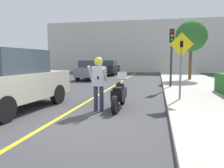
# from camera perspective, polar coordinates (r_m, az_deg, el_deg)

# --- Properties ---
(ground_plane) EXTENTS (80.00, 80.00, 0.00)m
(ground_plane) POSITION_cam_1_polar(r_m,az_deg,el_deg) (5.84, -11.63, -11.02)
(ground_plane) COLOR #38383A
(sidewalk_curb) EXTENTS (4.40, 44.00, 0.16)m
(sidewalk_curb) POSITION_cam_1_polar(r_m,az_deg,el_deg) (9.60, 27.12, -4.28)
(sidewalk_curb) COLOR #ADA89E
(sidewalk_curb) RESTS_ON ground
(road_center_line) EXTENTS (0.12, 36.00, 0.01)m
(road_center_line) POSITION_cam_1_polar(r_m,az_deg,el_deg) (11.60, -2.53, -2.24)
(road_center_line) COLOR yellow
(road_center_line) RESTS_ON ground
(building_backdrop) EXTENTS (28.00, 1.20, 7.14)m
(building_backdrop) POSITION_cam_1_polar(r_m,az_deg,el_deg) (31.24, 7.80, 9.63)
(building_backdrop) COLOR beige
(building_backdrop) RESTS_ON ground
(motorcycle) EXTENTS (0.62, 2.17, 1.28)m
(motorcycle) POSITION_cam_1_polar(r_m,az_deg,el_deg) (7.76, 1.90, -2.83)
(motorcycle) COLOR black
(motorcycle) RESTS_ON ground
(person_biker) EXTENTS (0.59, 0.49, 1.82)m
(person_biker) POSITION_cam_1_polar(r_m,az_deg,el_deg) (7.27, -3.57, 1.59)
(person_biker) COLOR #282D4C
(person_biker) RESTS_ON ground
(suv_nearby) EXTENTS (2.27, 4.65, 2.08)m
(suv_nearby) POSITION_cam_1_polar(r_m,az_deg,el_deg) (8.16, -24.61, 0.93)
(suv_nearby) COLOR black
(suv_nearby) RESTS_ON ground
(crossing_sign) EXTENTS (0.91, 0.08, 2.63)m
(crossing_sign) POSITION_cam_1_polar(r_m,az_deg,el_deg) (9.04, 17.59, 6.12)
(crossing_sign) COLOR slate
(crossing_sign) RESTS_ON sidewalk_curb
(traffic_light) EXTENTS (0.26, 0.30, 3.33)m
(traffic_light) POSITION_cam_1_polar(r_m,az_deg,el_deg) (13.24, 15.31, 9.39)
(traffic_light) COLOR #2D2D30
(traffic_light) RESTS_ON sidewalk_curb
(street_tree) EXTENTS (2.47, 2.47, 4.71)m
(street_tree) POSITION_cam_1_polar(r_m,az_deg,el_deg) (18.87, 20.00, 11.67)
(street_tree) COLOR brown
(street_tree) RESTS_ON sidewalk_curb
(parked_car_grey) EXTENTS (1.88, 4.20, 1.68)m
(parked_car_grey) POSITION_cam_1_polar(r_m,az_deg,el_deg) (19.35, -5.39, 3.70)
(parked_car_grey) COLOR black
(parked_car_grey) RESTS_ON ground
(parked_car_black) EXTENTS (1.88, 4.20, 1.68)m
(parked_car_black) POSITION_cam_1_polar(r_m,az_deg,el_deg) (24.67, -0.86, 4.29)
(parked_car_black) COLOR black
(parked_car_black) RESTS_ON ground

